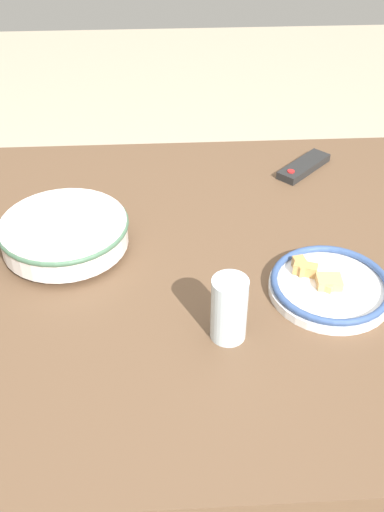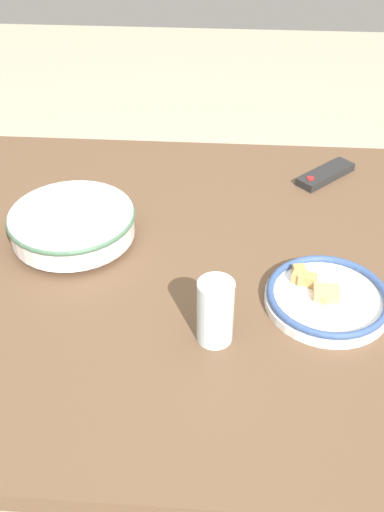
{
  "view_description": "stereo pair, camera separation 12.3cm",
  "coord_description": "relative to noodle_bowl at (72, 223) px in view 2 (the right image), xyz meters",
  "views": [
    {
      "loc": [
        -0.06,
        -0.98,
        1.55
      ],
      "look_at": [
        -0.0,
        -0.02,
        0.79
      ],
      "focal_mm": 42.0,
      "sensor_mm": 36.0,
      "label": 1
    },
    {
      "loc": [
        0.07,
        -0.98,
        1.55
      ],
      "look_at": [
        -0.0,
        -0.02,
        0.79
      ],
      "focal_mm": 42.0,
      "sensor_mm": 36.0,
      "label": 2
    }
  ],
  "objects": [
    {
      "name": "tv_remote",
      "position": [
        0.58,
        0.31,
        -0.03
      ],
      "size": [
        0.16,
        0.16,
        0.02
      ],
      "rotation": [
        0.0,
        0.0,
        2.35
      ],
      "color": "black",
      "rests_on": "dining_table"
    },
    {
      "name": "noodle_bowl",
      "position": [
        0.0,
        0.0,
        0.0
      ],
      "size": [
        0.28,
        0.28,
        0.07
      ],
      "color": "silver",
      "rests_on": "dining_table"
    },
    {
      "name": "drinking_glass",
      "position": [
        0.32,
        -0.28,
        0.02
      ],
      "size": [
        0.07,
        0.07,
        0.13
      ],
      "color": "silver",
      "rests_on": "dining_table"
    },
    {
      "name": "dining_table",
      "position": [
        0.27,
        -0.07,
        -0.11
      ],
      "size": [
        1.59,
        1.09,
        0.76
      ],
      "color": "brown",
      "rests_on": "ground_plane"
    },
    {
      "name": "ground_plane",
      "position": [
        0.27,
        -0.07,
        -0.8
      ],
      "size": [
        8.0,
        8.0,
        0.0
      ],
      "primitive_type": "plane",
      "color": "#B7A88E"
    },
    {
      "name": "food_plate",
      "position": [
        0.54,
        -0.18,
        -0.03
      ],
      "size": [
        0.24,
        0.24,
        0.04
      ],
      "color": "white",
      "rests_on": "dining_table"
    }
  ]
}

